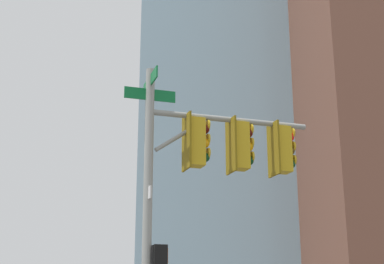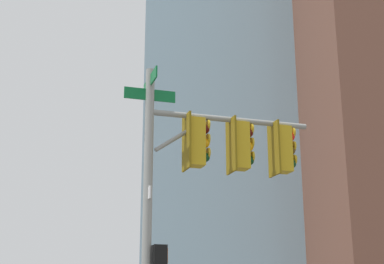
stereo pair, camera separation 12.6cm
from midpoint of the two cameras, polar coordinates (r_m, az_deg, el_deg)
signal_pole_assembly at (r=11.71m, az=2.28°, el=-3.47°), size 3.92×1.53×6.45m
building_brick_nearside at (r=60.68m, az=7.70°, el=7.40°), size 18.35×17.74×52.37m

